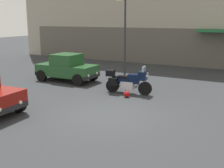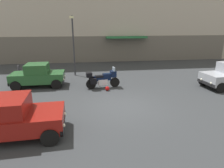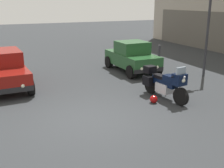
{
  "view_description": "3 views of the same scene",
  "coord_description": "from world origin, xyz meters",
  "px_view_note": "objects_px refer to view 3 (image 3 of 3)",
  "views": [
    {
      "loc": [
        4.93,
        -8.81,
        3.5
      ],
      "look_at": [
        -0.42,
        1.03,
        0.94
      ],
      "focal_mm": 45.97,
      "sensor_mm": 36.0,
      "label": 1
    },
    {
      "loc": [
        -1.81,
        -9.19,
        4.09
      ],
      "look_at": [
        -0.42,
        1.02,
        0.92
      ],
      "focal_mm": 31.47,
      "sensor_mm": 36.0,
      "label": 2
    },
    {
      "loc": [
        7.52,
        -2.69,
        3.53
      ],
      "look_at": [
        -0.6,
        0.97,
        0.88
      ],
      "focal_mm": 44.84,
      "sensor_mm": 36.0,
      "label": 3
    }
  ],
  "objects_px": {
    "helmet": "(154,99)",
    "car_sedan_far": "(1,68)",
    "bollard_curbside": "(159,51)",
    "streetlamp_curbside": "(207,16)",
    "motorcycle": "(165,83)",
    "car_compact_side": "(132,57)"
  },
  "relations": [
    {
      "from": "streetlamp_curbside",
      "to": "bollard_curbside",
      "type": "xyz_separation_m",
      "value": [
        -4.51,
        0.54,
        -2.38
      ]
    },
    {
      "from": "car_compact_side",
      "to": "bollard_curbside",
      "type": "bearing_deg",
      "value": 124.17
    },
    {
      "from": "bollard_curbside",
      "to": "car_compact_side",
      "type": "bearing_deg",
      "value": -54.96
    },
    {
      "from": "motorcycle",
      "to": "streetlamp_curbside",
      "type": "height_order",
      "value": "streetlamp_curbside"
    },
    {
      "from": "motorcycle",
      "to": "bollard_curbside",
      "type": "relative_size",
      "value": 2.51
    },
    {
      "from": "helmet",
      "to": "car_sedan_far",
      "type": "relative_size",
      "value": 0.06
    },
    {
      "from": "car_sedan_far",
      "to": "streetlamp_curbside",
      "type": "height_order",
      "value": "streetlamp_curbside"
    },
    {
      "from": "streetlamp_curbside",
      "to": "bollard_curbside",
      "type": "relative_size",
      "value": 5.21
    },
    {
      "from": "car_sedan_far",
      "to": "bollard_curbside",
      "type": "bearing_deg",
      "value": 100.67
    },
    {
      "from": "motorcycle",
      "to": "car_sedan_far",
      "type": "bearing_deg",
      "value": -135.55
    },
    {
      "from": "motorcycle",
      "to": "streetlamp_curbside",
      "type": "distance_m",
      "value": 4.58
    },
    {
      "from": "streetlamp_curbside",
      "to": "car_compact_side",
      "type": "bearing_deg",
      "value": -131.74
    },
    {
      "from": "streetlamp_curbside",
      "to": "helmet",
      "type": "bearing_deg",
      "value": -61.9
    },
    {
      "from": "streetlamp_curbside",
      "to": "bollard_curbside",
      "type": "distance_m",
      "value": 5.13
    },
    {
      "from": "car_sedan_far",
      "to": "bollard_curbside",
      "type": "distance_m",
      "value": 9.73
    },
    {
      "from": "motorcycle",
      "to": "bollard_curbside",
      "type": "distance_m",
      "value": 7.61
    },
    {
      "from": "helmet",
      "to": "car_sedan_far",
      "type": "height_order",
      "value": "car_sedan_far"
    },
    {
      "from": "car_sedan_far",
      "to": "bollard_curbside",
      "type": "relative_size",
      "value": 5.15
    },
    {
      "from": "helmet",
      "to": "car_sedan_far",
      "type": "bearing_deg",
      "value": -132.77
    },
    {
      "from": "motorcycle",
      "to": "helmet",
      "type": "height_order",
      "value": "motorcycle"
    },
    {
      "from": "bollard_curbside",
      "to": "streetlamp_curbside",
      "type": "bearing_deg",
      "value": -6.81
    },
    {
      "from": "motorcycle",
      "to": "bollard_curbside",
      "type": "xyz_separation_m",
      "value": [
        -6.45,
        4.03,
        -0.14
      ]
    }
  ]
}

